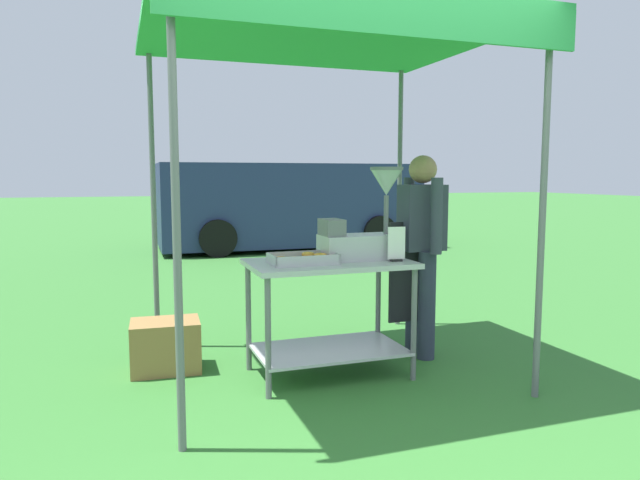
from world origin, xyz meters
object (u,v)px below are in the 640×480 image
(donut_cart, at_px, (329,295))
(menu_sign, at_px, (396,247))
(donut_tray, at_px, (304,260))
(stall_canopy, at_px, (325,44))
(supply_crate, at_px, (166,346))
(donut_fryer, at_px, (364,228))
(vendor, at_px, (421,245))
(van_navy, at_px, (288,204))

(donut_cart, xyz_separation_m, menu_sign, (0.45, -0.17, 0.35))
(donut_cart, xyz_separation_m, donut_tray, (-0.21, -0.05, 0.27))
(stall_canopy, height_order, supply_crate, stall_canopy)
(donut_fryer, relative_size, vendor, 0.42)
(donut_tray, distance_m, van_navy, 7.71)
(donut_tray, bearing_deg, menu_sign, -9.89)
(donut_fryer, xyz_separation_m, supply_crate, (-1.40, 0.46, -0.88))
(donut_tray, xyz_separation_m, donut_fryer, (0.49, 0.08, 0.20))
(menu_sign, bearing_deg, donut_cart, 159.84)
(vendor, xyz_separation_m, supply_crate, (-1.97, 0.29, -0.71))
(vendor, bearing_deg, stall_canopy, -173.19)
(donut_cart, relative_size, menu_sign, 4.69)
(donut_cart, height_order, menu_sign, menu_sign)
(donut_tray, bearing_deg, stall_canopy, 35.87)
(donut_fryer, height_order, van_navy, van_navy)
(vendor, bearing_deg, menu_sign, -137.58)
(donut_cart, distance_m, donut_fryer, 0.55)
(donut_cart, bearing_deg, van_navy, 76.14)
(donut_tray, distance_m, vendor, 1.09)
(donut_tray, relative_size, menu_sign, 1.86)
(stall_canopy, distance_m, donut_fryer, 1.33)
(donut_fryer, height_order, supply_crate, donut_fryer)
(stall_canopy, relative_size, donut_tray, 5.38)
(stall_canopy, distance_m, supply_crate, 2.49)
(stall_canopy, bearing_deg, supply_crate, 160.78)
(donut_fryer, relative_size, menu_sign, 2.72)
(donut_tray, height_order, menu_sign, menu_sign)
(donut_tray, distance_m, donut_fryer, 0.53)
(stall_canopy, bearing_deg, van_navy, 75.96)
(donut_fryer, xyz_separation_m, van_navy, (1.54, 7.36, -0.19))
(donut_tray, bearing_deg, supply_crate, 149.36)
(donut_cart, relative_size, donut_tray, 2.52)
(donut_cart, height_order, donut_tray, donut_tray)
(menu_sign, distance_m, supply_crate, 1.86)
(donut_fryer, bearing_deg, donut_cart, -174.68)
(donut_fryer, height_order, vendor, vendor)
(donut_tray, relative_size, donut_fryer, 0.68)
(stall_canopy, relative_size, vendor, 1.54)
(stall_canopy, bearing_deg, donut_fryer, -14.65)
(menu_sign, bearing_deg, van_navy, 79.71)
(donut_tray, bearing_deg, donut_fryer, 8.96)
(donut_fryer, bearing_deg, menu_sign, -48.25)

